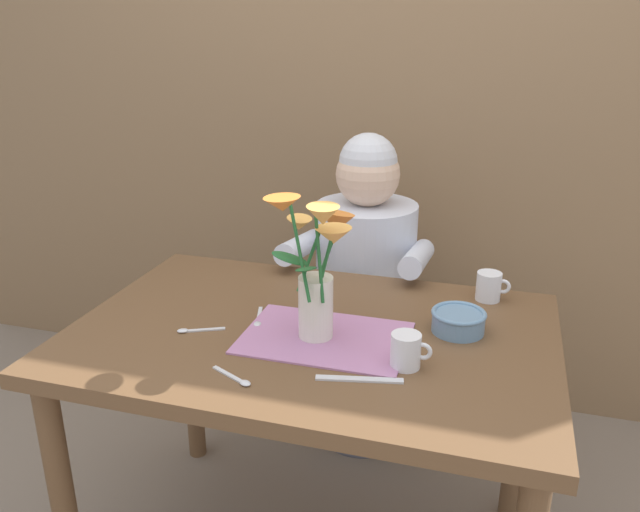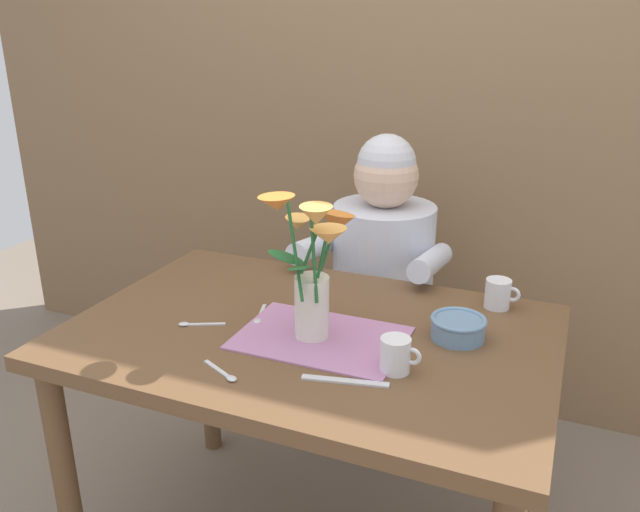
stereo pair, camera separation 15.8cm
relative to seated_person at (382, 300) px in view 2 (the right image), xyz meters
name	(u,v)px [view 2 (the right image)]	position (x,y,z in m)	size (l,w,h in m)	color
wood_panel_backdrop	(423,84)	(0.00, 0.43, 0.69)	(4.00, 0.10, 2.50)	brown
dining_table	(310,363)	(0.00, -0.62, 0.08)	(1.20, 0.80, 0.74)	brown
seated_person	(382,300)	(0.00, 0.00, 0.00)	(0.45, 0.47, 1.14)	#4C4C56
striped_placemat	(321,338)	(0.04, -0.65, 0.18)	(0.40, 0.28, 0.01)	#B275A3
flower_vase	(314,262)	(0.02, -0.65, 0.37)	(0.22, 0.28, 0.37)	silver
ceramic_bowl	(458,327)	(0.35, -0.52, 0.21)	(0.14, 0.14, 0.06)	#6689A8
dinner_knife	(345,381)	(0.17, -0.82, 0.18)	(0.19, 0.02, 0.01)	silver
coffee_cup	(396,355)	(0.25, -0.73, 0.22)	(0.09, 0.07, 0.08)	silver
tea_cup	(498,294)	(0.41, -0.30, 0.22)	(0.09, 0.07, 0.08)	silver
spoon_0	(259,317)	(-0.15, -0.61, 0.18)	(0.05, 0.12, 0.01)	silver
spoon_1	(225,374)	(-0.09, -0.89, 0.18)	(0.11, 0.07, 0.01)	silver
spoon_2	(194,324)	(-0.28, -0.71, 0.18)	(0.11, 0.06, 0.01)	silver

